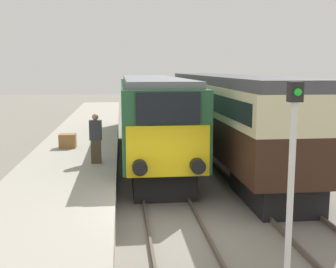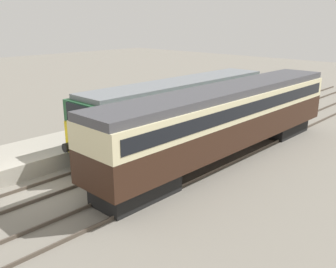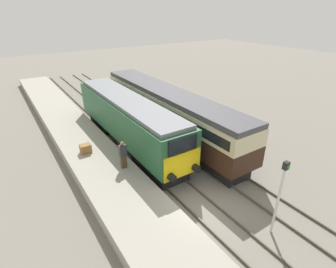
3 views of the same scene
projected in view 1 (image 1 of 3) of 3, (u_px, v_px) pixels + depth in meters
The scene contains 9 objects.
ground_plane at pixel (177, 235), 10.67m from camera, with size 120.00×120.00×0.00m, color slate.
platform_left at pixel (77, 157), 18.10m from camera, with size 3.50×50.00×0.81m.
rails_near_track at pixel (159, 181), 15.56m from camera, with size 1.51×60.00×0.14m.
rails_far_track at pixel (249, 178), 15.94m from camera, with size 1.50×60.00×0.14m.
locomotive at pixel (151, 114), 19.16m from camera, with size 2.70×14.25×3.80m.
passenger_carriage at pixel (225, 109), 19.30m from camera, with size 2.75×17.15×3.89m.
person_on_platform at pixel (96, 138), 15.09m from camera, with size 0.44×0.26×1.79m.
signal_post at pixel (292, 171), 7.64m from camera, with size 0.24×0.28×3.96m.
luggage_crate at pixel (68, 141), 18.09m from camera, with size 0.70×0.56×0.60m.
Camera 1 is at (-1.36, -10.05, 4.18)m, focal length 45.00 mm.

